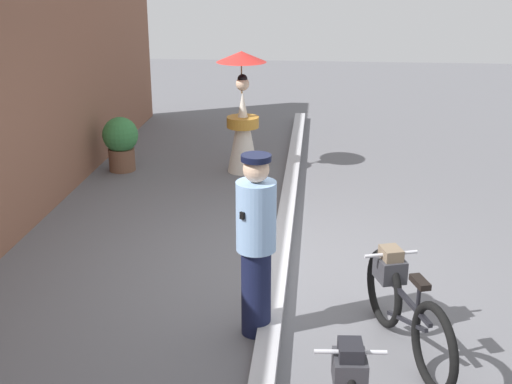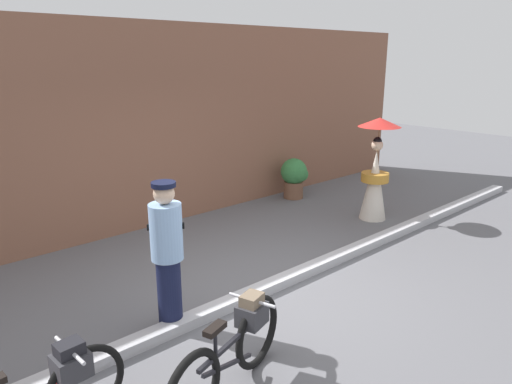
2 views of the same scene
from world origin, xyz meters
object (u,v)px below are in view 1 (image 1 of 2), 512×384
person_with_parasol (243,114)px  potted_plant_by_door (122,141)px  person_officer (256,242)px  bicycle_near_officer (404,305)px

person_with_parasol → potted_plant_by_door: person_with_parasol is taller
person_officer → person_with_parasol: person_with_parasol is taller
person_with_parasol → potted_plant_by_door: size_ratio=2.18×
bicycle_near_officer → person_officer: size_ratio=0.99×
person_officer → bicycle_near_officer: bearing=-96.3°
bicycle_near_officer → person_officer: (0.14, 1.25, 0.46)m
person_with_parasol → potted_plant_by_door: 1.92m
bicycle_near_officer → potted_plant_by_door: 6.02m
bicycle_near_officer → person_officer: bearing=83.7°
bicycle_near_officer → person_with_parasol: size_ratio=0.89×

